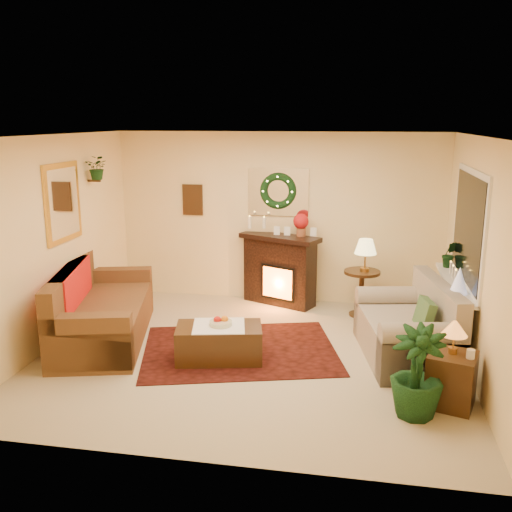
% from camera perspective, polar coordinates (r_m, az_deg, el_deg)
% --- Properties ---
extents(floor, '(5.00, 5.00, 0.00)m').
position_cam_1_polar(floor, '(7.00, -0.52, -9.86)').
color(floor, beige).
rests_on(floor, ground).
extents(ceiling, '(5.00, 5.00, 0.00)m').
position_cam_1_polar(ceiling, '(6.43, -0.57, 11.93)').
color(ceiling, white).
rests_on(ceiling, ground).
extents(wall_back, '(5.00, 5.00, 0.00)m').
position_cam_1_polar(wall_back, '(8.77, 2.24, 3.82)').
color(wall_back, '#EFD88C').
rests_on(wall_back, ground).
extents(wall_front, '(5.00, 5.00, 0.00)m').
position_cam_1_polar(wall_front, '(4.49, -6.01, -5.82)').
color(wall_front, '#EFD88C').
rests_on(wall_front, ground).
extents(wall_left, '(4.50, 4.50, 0.00)m').
position_cam_1_polar(wall_left, '(7.47, -19.74, 1.31)').
color(wall_left, '#EFD88C').
rests_on(wall_left, ground).
extents(wall_right, '(4.50, 4.50, 0.00)m').
position_cam_1_polar(wall_right, '(6.61, 21.27, -0.35)').
color(wall_right, '#EFD88C').
rests_on(wall_right, ground).
extents(area_rug, '(2.72, 2.32, 0.01)m').
position_cam_1_polar(area_rug, '(7.13, -1.64, -9.36)').
color(area_rug, '#430B02').
rests_on(area_rug, floor).
extents(sofa, '(1.51, 2.41, 0.96)m').
position_cam_1_polar(sofa, '(7.59, -14.92, -4.96)').
color(sofa, brown).
rests_on(sofa, floor).
extents(red_throw, '(0.84, 1.37, 0.02)m').
position_cam_1_polar(red_throw, '(7.72, -14.81, -4.46)').
color(red_throw, '#CF4218').
rests_on(red_throw, sofa).
extents(fireplace, '(1.15, 0.76, 1.01)m').
position_cam_1_polar(fireplace, '(8.72, 2.38, -1.28)').
color(fireplace, black).
rests_on(fireplace, floor).
extents(poinsettia, '(0.23, 0.23, 0.23)m').
position_cam_1_polar(poinsettia, '(8.50, 4.52, 3.48)').
color(poinsettia, '#B51518').
rests_on(poinsettia, fireplace).
extents(mantel_candle_a, '(0.06, 0.06, 0.18)m').
position_cam_1_polar(mantel_candle_a, '(8.61, -0.65, 3.38)').
color(mantel_candle_a, '#F4EACB').
rests_on(mantel_candle_a, fireplace).
extents(mantel_candle_b, '(0.05, 0.05, 0.16)m').
position_cam_1_polar(mantel_candle_b, '(8.58, 0.81, 3.34)').
color(mantel_candle_b, '#FFFDC9').
rests_on(mantel_candle_b, fireplace).
extents(mantel_mirror, '(0.92, 0.02, 0.72)m').
position_cam_1_polar(mantel_mirror, '(8.69, 2.24, 6.40)').
color(mantel_mirror, white).
rests_on(mantel_mirror, wall_back).
extents(wreath, '(0.55, 0.11, 0.55)m').
position_cam_1_polar(wreath, '(8.65, 2.21, 6.50)').
color(wreath, '#194719').
rests_on(wreath, wall_back).
extents(wall_art, '(0.32, 0.03, 0.48)m').
position_cam_1_polar(wall_art, '(9.00, -6.35, 5.61)').
color(wall_art, '#381E11').
rests_on(wall_art, wall_back).
extents(gold_mirror, '(0.03, 0.84, 1.00)m').
position_cam_1_polar(gold_mirror, '(7.64, -18.77, 5.08)').
color(gold_mirror, gold).
rests_on(gold_mirror, wall_left).
extents(hanging_plant, '(0.33, 0.28, 0.36)m').
position_cam_1_polar(hanging_plant, '(8.21, -15.50, 7.40)').
color(hanging_plant, '#194719').
rests_on(hanging_plant, wall_left).
extents(loveseat, '(1.22, 1.75, 0.93)m').
position_cam_1_polar(loveseat, '(7.02, 14.73, -6.58)').
color(loveseat, gray).
rests_on(loveseat, floor).
extents(window_frame, '(0.03, 1.86, 1.36)m').
position_cam_1_polar(window_frame, '(7.08, 20.52, 2.67)').
color(window_frame, white).
rests_on(window_frame, wall_right).
extents(window_glass, '(0.02, 1.70, 1.22)m').
position_cam_1_polar(window_glass, '(7.08, 20.41, 2.68)').
color(window_glass, black).
rests_on(window_glass, wall_right).
extents(window_sill, '(0.22, 1.86, 0.04)m').
position_cam_1_polar(window_sill, '(7.21, 19.26, -2.59)').
color(window_sill, white).
rests_on(window_sill, wall_right).
extents(mini_tree, '(0.20, 0.20, 0.30)m').
position_cam_1_polar(mini_tree, '(6.71, 19.66, -2.30)').
color(mini_tree, white).
rests_on(mini_tree, window_sill).
extents(sill_plant, '(0.25, 0.20, 0.46)m').
position_cam_1_polar(sill_plant, '(7.83, 18.81, 0.30)').
color(sill_plant, '#153A14').
rests_on(sill_plant, window_sill).
extents(side_table_round, '(0.62, 0.62, 0.67)m').
position_cam_1_polar(side_table_round, '(8.37, 10.47, -3.75)').
color(side_table_round, '#513722').
rests_on(side_table_round, floor).
extents(lamp_cream, '(0.31, 0.31, 0.48)m').
position_cam_1_polar(lamp_cream, '(8.20, 10.87, -0.10)').
color(lamp_cream, '#F9E58A').
rests_on(lamp_cream, side_table_round).
extents(end_table_square, '(0.55, 0.55, 0.54)m').
position_cam_1_polar(end_table_square, '(6.08, 18.93, -11.63)').
color(end_table_square, '#512A21').
rests_on(end_table_square, floor).
extents(lamp_tiffany, '(0.25, 0.25, 0.37)m').
position_cam_1_polar(lamp_tiffany, '(5.93, 19.20, -7.35)').
color(lamp_tiffany, orange).
rests_on(lamp_tiffany, end_table_square).
extents(coffee_table, '(1.09, 0.75, 0.42)m').
position_cam_1_polar(coffee_table, '(6.81, -3.71, -8.68)').
color(coffee_table, '#34200E').
rests_on(coffee_table, floor).
extents(fruit_bowl, '(0.27, 0.27, 0.06)m').
position_cam_1_polar(fruit_bowl, '(6.73, -3.55, -6.75)').
color(fruit_bowl, beige).
rests_on(fruit_bowl, coffee_table).
extents(floor_palm, '(1.74, 1.74, 2.69)m').
position_cam_1_polar(floor_palm, '(5.71, 15.79, -11.10)').
color(floor_palm, '#183812').
rests_on(floor_palm, floor).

